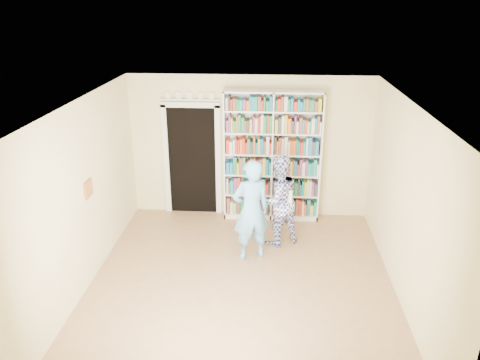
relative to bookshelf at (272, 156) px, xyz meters
The scene contains 11 objects.
floor 2.68m from the bookshelf, 100.18° to the right, with size 5.00×5.00×0.00m, color #926946.
ceiling 2.79m from the bookshelf, 100.18° to the right, with size 5.00×5.00×0.00m, color white.
wall_back 0.46m from the bookshelf, 159.69° to the left, with size 4.50×4.50×0.00m, color #F4E9A8.
wall_left 3.56m from the bookshelf, 138.73° to the right, with size 5.00×5.00×0.00m, color #F4E9A8.
wall_right 2.98m from the bookshelf, 52.04° to the right, with size 5.00×5.00×0.00m, color #F4E9A8.
bookshelf is the anchor object (origin of this frame).
doorway 1.53m from the bookshelf, behind, with size 1.10×0.08×2.43m.
wall_art 3.41m from the bookshelf, 141.03° to the right, with size 0.03×0.25×0.25m, color brown.
man_blue 1.62m from the bookshelf, 101.58° to the right, with size 0.61×0.40×1.68m, color #68AFE7.
man_plaid 1.11m from the bookshelf, 83.88° to the right, with size 0.78×0.60×1.60m, color navy.
paper_sheet 1.25m from the bookshelf, 78.36° to the right, with size 0.19×0.01×0.27m, color white.
Camera 1 is at (0.39, -5.87, 4.01)m, focal length 35.00 mm.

